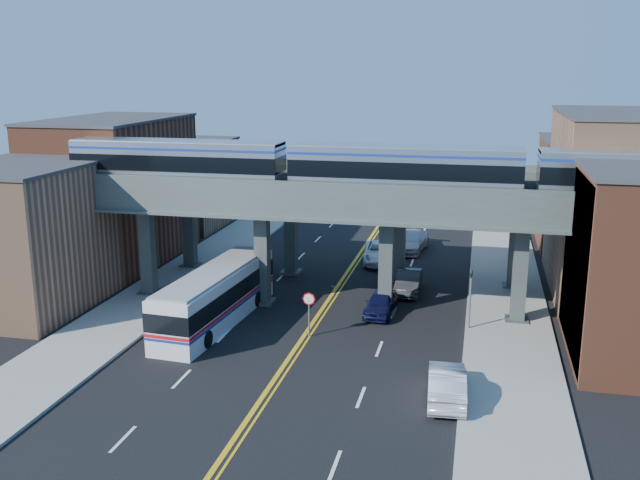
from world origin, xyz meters
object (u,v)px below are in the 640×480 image
object	(u,v)px
stop_sign	(309,307)
traffic_signal	(470,293)
car_parked_curb	(447,384)
car_lane_b	(409,282)
car_lane_c	(380,252)
transit_bus	(216,297)
transit_train	(404,169)
car_lane_d	(411,241)
car_lane_a	(381,303)

from	to	relation	value
stop_sign	traffic_signal	bearing A→B (deg)	18.63
stop_sign	car_parked_curb	world-z (taller)	stop_sign
stop_sign	car_lane_b	bearing A→B (deg)	63.47
traffic_signal	car_lane_c	size ratio (longest dim) A/B	0.73
transit_bus	car_lane_c	xyz separation A→B (m)	(7.72, 15.71, -0.83)
transit_train	traffic_signal	distance (m)	8.25
stop_sign	car_lane_d	size ratio (longest dim) A/B	0.47
traffic_signal	transit_bus	xyz separation A→B (m)	(-14.90, -2.01, -0.69)
transit_bus	car_lane_b	xyz separation A→B (m)	(10.70, 8.43, -0.86)
stop_sign	car_parked_curb	size ratio (longest dim) A/B	0.54
car_lane_d	car_lane_b	bearing A→B (deg)	-77.21
stop_sign	car_lane_c	distance (m)	16.82
car_parked_curb	traffic_signal	bearing A→B (deg)	-98.51
car_lane_a	traffic_signal	bearing A→B (deg)	-13.40
car_lane_c	car_lane_d	size ratio (longest dim) A/B	1.00
traffic_signal	car_parked_curb	distance (m)	9.50
stop_sign	car_lane_c	world-z (taller)	stop_sign
transit_bus	car_lane_c	distance (m)	17.53
transit_bus	car_lane_a	size ratio (longest dim) A/B	2.93
car_lane_b	car_lane_d	distance (m)	11.42
transit_bus	car_parked_curb	size ratio (longest dim) A/B	2.52
car_lane_c	car_lane_d	bearing A→B (deg)	57.36
transit_bus	car_lane_c	bearing A→B (deg)	-21.84
transit_train	traffic_signal	size ratio (longest dim) A/B	10.44
stop_sign	car_lane_a	distance (m)	5.87
car_lane_a	car_lane_b	bearing A→B (deg)	78.78
traffic_signal	car_parked_curb	world-z (taller)	traffic_signal
car_parked_curb	car_lane_a	bearing A→B (deg)	-70.72
car_lane_d	car_parked_curb	distance (m)	27.49
transit_train	car_parked_curb	distance (m)	14.46
stop_sign	car_lane_a	xyz separation A→B (m)	(3.47, 4.61, -1.04)
traffic_signal	car_parked_curb	bearing A→B (deg)	-94.86
car_lane_a	car_lane_d	distance (m)	16.18
transit_train	car_lane_b	world-z (taller)	transit_train
transit_bus	car_lane_d	bearing A→B (deg)	-21.77
traffic_signal	car_lane_c	xyz separation A→B (m)	(-7.18, 13.70, -1.52)
transit_bus	car_lane_b	bearing A→B (deg)	-47.46
transit_train	stop_sign	distance (m)	10.02
transit_train	car_parked_curb	world-z (taller)	transit_train
car_lane_b	car_parked_curb	xyz separation A→B (m)	(3.41, -15.76, 0.05)
transit_train	car_lane_d	size ratio (longest dim) A/B	7.61
traffic_signal	car_lane_a	size ratio (longest dim) A/B	0.97
car_parked_curb	car_lane_d	bearing A→B (deg)	-84.43
car_lane_a	car_lane_b	xyz separation A→B (m)	(1.23, 4.80, 0.04)
transit_train	car_lane_a	xyz separation A→B (m)	(-1.19, -0.39, -8.37)
car_lane_c	car_lane_b	bearing A→B (deg)	-74.60
stop_sign	car_lane_c	xyz separation A→B (m)	(1.72, 16.70, -0.98)
car_lane_c	car_lane_a	bearing A→B (deg)	-88.61
traffic_signal	car_lane_b	distance (m)	7.82
car_lane_c	car_parked_curb	size ratio (longest dim) A/B	1.15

